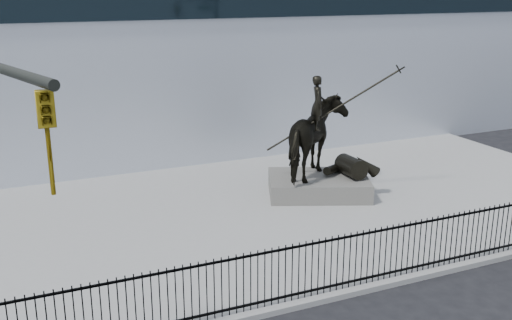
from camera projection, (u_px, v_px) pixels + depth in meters
name	position (u px, v px, depth m)	size (l,w,h in m)	color
plaza	(217.00, 220.00, 19.65)	(30.00, 12.00, 0.15)	gray
building	(124.00, 47.00, 29.79)	(44.00, 14.00, 9.00)	silver
picket_fence	(299.00, 271.00, 14.37)	(22.10, 0.10, 1.50)	black
statue_plinth	(318.00, 185.00, 21.79)	(3.56, 2.45, 0.67)	#5F5C57
equestrian_statue	(322.00, 139.00, 21.30)	(4.23, 3.53, 3.87)	black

